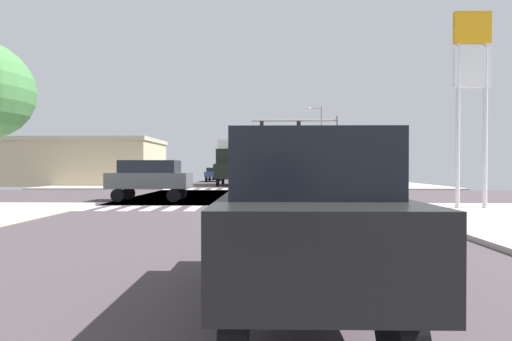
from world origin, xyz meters
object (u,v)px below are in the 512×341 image
object	(u,v)px
sedan_farside_1	(213,173)
suv_middle_5	(299,207)
bank_building	(88,162)
suv_leading_3	(220,171)
gas_station_sign	(472,73)
suv_trailing_4	(240,170)
suv_crossing_2	(150,177)
box_truck_queued_1	(230,161)
traffic_signal_mast	(303,135)
street_lamp	(319,139)

from	to	relation	value
sedan_farside_1	suv_middle_5	distance (m)	42.66
bank_building	suv_leading_3	xyz separation A→B (m)	(12.49, 16.27, -1.11)
gas_station_sign	suv_trailing_4	world-z (taller)	gas_station_sign
suv_crossing_2	suv_leading_3	xyz separation A→B (m)	(-0.01, 34.06, 0.00)
sedan_farside_1	suv_middle_5	bearing A→B (deg)	99.44
sedan_farside_1	box_truck_queued_1	world-z (taller)	box_truck_queued_1
sedan_farside_1	suv_trailing_4	distance (m)	10.95
suv_crossing_2	suv_middle_5	size ratio (longest dim) A/B	1.00
suv_crossing_2	suv_middle_5	world-z (taller)	same
gas_station_sign	suv_leading_3	world-z (taller)	gas_station_sign
suv_crossing_2	box_truck_queued_1	bearing A→B (deg)	-9.54
sedan_farside_1	suv_crossing_2	xyz separation A→B (m)	(0.01, -26.75, 0.28)
traffic_signal_mast	box_truck_queued_1	xyz separation A→B (m)	(-7.17, 7.01, -2.24)
bank_building	suv_middle_5	size ratio (longest dim) A/B	3.63
bank_building	suv_leading_3	bearing A→B (deg)	52.49
sedan_farside_1	bank_building	bearing A→B (deg)	35.67
street_lamp	suv_middle_5	bearing A→B (deg)	-99.80
box_truck_queued_1	street_lamp	bearing A→B (deg)	-176.49
suv_crossing_2	suv_middle_5	bearing A→B (deg)	-155.50
gas_station_sign	suv_middle_5	distance (m)	14.67
box_truck_queued_1	suv_leading_3	bearing A→B (deg)	-79.55
sedan_farside_1	suv_trailing_4	bearing A→B (deg)	-105.90
traffic_signal_mast	suv_leading_3	bearing A→B (deg)	113.59
traffic_signal_mast	gas_station_sign	distance (m)	16.38
traffic_signal_mast	box_truck_queued_1	bearing A→B (deg)	135.64
gas_station_sign	suv_leading_3	distance (m)	41.98
box_truck_queued_1	suv_middle_5	xyz separation A→B (m)	(4.00, -33.12, -1.17)
sedan_farside_1	suv_crossing_2	size ratio (longest dim) A/B	0.93
sedan_farside_1	suv_leading_3	distance (m)	7.31
suv_crossing_2	street_lamp	bearing A→B (deg)	-34.86
suv_leading_3	suv_middle_5	world-z (taller)	same
gas_station_sign	street_lamp	xyz separation A→B (m)	(-2.94, 22.95, -1.06)
traffic_signal_mast	suv_trailing_4	xyz separation A→B (m)	(-7.17, 26.50, -3.41)
suv_trailing_4	traffic_signal_mast	bearing A→B (deg)	105.13
box_truck_queued_1	suv_middle_5	distance (m)	33.38
street_lamp	bank_building	xyz separation A→B (m)	(-25.31, -0.60, -2.56)
bank_building	sedan_farside_1	world-z (taller)	bank_building
street_lamp	bank_building	distance (m)	25.45
traffic_signal_mast	suv_crossing_2	distance (m)	15.20
suv_crossing_2	sedan_farside_1	bearing A→B (deg)	0.03
bank_building	box_truck_queued_1	xyz separation A→B (m)	(15.49, -0.00, 0.06)
gas_station_sign	street_lamp	size ratio (longest dim) A/B	1.03
box_truck_queued_1	suv_leading_3	distance (m)	16.59
sedan_farside_1	suv_middle_5	xyz separation A→B (m)	(7.00, -42.08, 0.28)
gas_station_sign	street_lamp	distance (m)	23.16
bank_building	sedan_farside_1	xyz separation A→B (m)	(12.49, 8.96, -1.39)
gas_station_sign	suv_trailing_4	xyz separation A→B (m)	(-12.76, 41.84, -4.73)
traffic_signal_mast	bank_building	size ratio (longest dim) A/B	0.46
suv_crossing_2	box_truck_queued_1	size ratio (longest dim) A/B	0.64
gas_station_sign	box_truck_queued_1	bearing A→B (deg)	119.73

